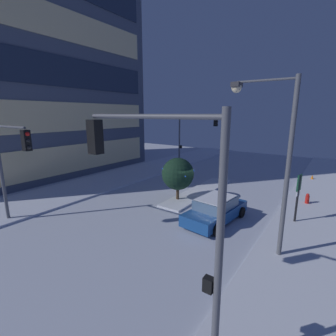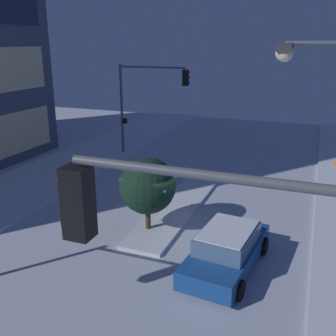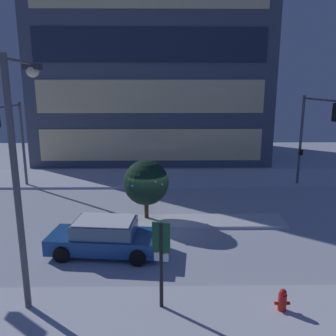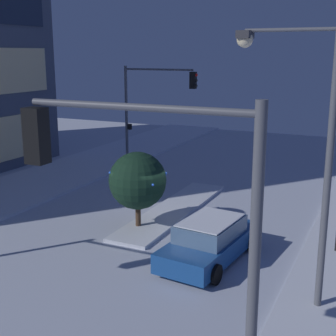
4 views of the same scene
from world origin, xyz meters
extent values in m
plane|color=silver|center=(0.00, 0.00, 0.00)|extent=(52.00, 52.00, 0.00)
cube|color=silver|center=(0.00, 8.76, 0.07)|extent=(52.00, 5.20, 0.14)
cube|color=silver|center=(2.31, 0.01, 0.07)|extent=(9.00, 1.80, 0.14)
cube|color=#19478C|center=(-1.91, -3.32, 0.53)|extent=(4.84, 2.37, 0.66)
cube|color=slate|center=(-1.91, -3.32, 1.14)|extent=(2.68, 1.96, 0.60)
cube|color=white|center=(-1.91, -3.32, 1.47)|extent=(2.49, 1.83, 0.04)
sphere|color=#F9E5B2|center=(0.50, -2.93, 0.50)|extent=(0.16, 0.16, 0.16)
sphere|color=#F9E5B2|center=(0.37, -4.21, 0.50)|extent=(0.16, 0.16, 0.16)
cylinder|color=black|center=(-0.28, -2.54, 0.33)|extent=(0.68, 0.29, 0.66)
cylinder|color=black|center=(-0.47, -4.43, 0.33)|extent=(0.68, 0.29, 0.66)
cylinder|color=black|center=(-3.34, -2.22, 0.33)|extent=(0.68, 0.29, 0.66)
cylinder|color=black|center=(-3.54, -4.11, 0.33)|extent=(0.68, 0.29, 0.66)
cylinder|color=#565960|center=(10.09, 6.96, 3.14)|extent=(0.18, 0.18, 6.28)
cylinder|color=#565960|center=(10.09, 4.63, 6.08)|extent=(0.12, 4.64, 0.12)
cube|color=black|center=(10.09, 2.31, 5.48)|extent=(0.32, 0.36, 1.00)
sphere|color=red|center=(10.09, 2.12, 5.80)|extent=(0.20, 0.20, 0.20)
sphere|color=black|center=(10.09, 2.12, 5.48)|extent=(0.20, 0.20, 0.20)
sphere|color=black|center=(10.09, 2.12, 5.16)|extent=(0.20, 0.20, 0.20)
cube|color=black|center=(10.09, 6.74, 2.40)|extent=(0.20, 0.24, 0.36)
cylinder|color=#565960|center=(-10.00, -4.95, 6.24)|extent=(0.12, 4.00, 0.12)
cube|color=black|center=(-10.00, -2.95, 5.64)|extent=(0.32, 0.36, 1.00)
sphere|color=red|center=(-10.00, -2.76, 5.96)|extent=(0.20, 0.20, 0.20)
sphere|color=black|center=(-10.00, -2.76, 5.64)|extent=(0.20, 0.20, 0.20)
sphere|color=black|center=(-10.00, -2.76, 5.32)|extent=(0.20, 0.20, 0.20)
cube|color=#333338|center=(-3.81, -4.86, 7.54)|extent=(0.56, 0.36, 0.20)
sphere|color=#F9E5B2|center=(-3.81, -4.86, 7.41)|extent=(0.44, 0.44, 0.44)
cylinder|color=#473323|center=(-0.34, 0.40, 0.53)|extent=(0.22, 0.22, 1.06)
sphere|color=black|center=(-0.34, 0.40, 2.06)|extent=(2.34, 2.34, 2.34)
sphere|color=blue|center=(0.35, 1.36, 2.17)|extent=(0.10, 0.10, 0.10)
sphere|color=blue|center=(-0.95, -0.61, 2.15)|extent=(0.10, 0.10, 0.10)
sphere|color=blue|center=(0.51, 0.91, 2.71)|extent=(0.10, 0.10, 0.10)
sphere|color=blue|center=(-1.05, 1.25, 2.46)|extent=(0.10, 0.10, 0.10)
sphere|color=blue|center=(0.17, -0.63, 2.36)|extent=(0.10, 0.10, 0.10)
sphere|color=blue|center=(0.48, -0.44, 2.19)|extent=(0.10, 0.10, 0.10)
sphere|color=blue|center=(-0.69, 1.18, 1.24)|extent=(0.10, 0.10, 0.10)
cone|color=orange|center=(11.89, -7.18, 0.28)|extent=(0.36, 0.36, 0.55)
camera|label=1|loc=(-14.54, -8.79, 6.30)|focal=25.74mm
camera|label=2|loc=(-14.02, -5.78, 7.67)|focal=41.84mm
camera|label=3|loc=(0.53, -17.14, 6.95)|focal=37.80mm
camera|label=4|loc=(-16.47, -8.58, 7.06)|focal=50.65mm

